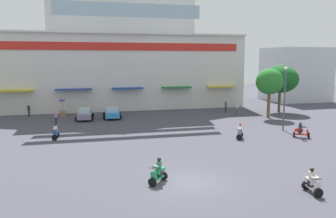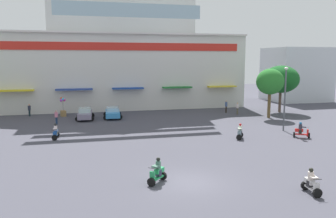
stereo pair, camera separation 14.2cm
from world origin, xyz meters
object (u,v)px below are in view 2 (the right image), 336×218
Objects in this scene: scooter_rider_6 at (56,133)px; pedestrian_4 at (237,108)px; parked_car_1 at (113,113)px; scooter_rider_3 at (157,173)px; scooter_rider_5 at (311,183)px; plaza_tree_3 at (281,79)px; scooter_rider_0 at (240,132)px; scooter_rider_2 at (301,131)px; pedestrian_0 at (29,109)px; plaza_tree_1 at (270,82)px; pedestrian_3 at (56,116)px; streetlamp_near at (285,94)px; balloon_vendor_cart at (63,109)px; parked_car_0 at (85,114)px; pedestrian_1 at (226,106)px.

scooter_rider_6 is 24.71m from pedestrian_4.
parked_car_1 is 12.08m from scooter_rider_6.
scooter_rider_5 is at bearing -24.70° from scooter_rider_3.
plaza_tree_3 is 19.20m from scooter_rider_0.
pedestrian_4 is at bearing -176.74° from plaza_tree_3.
plaza_tree_3 is at bearing 65.31° from scooter_rider_2.
plaza_tree_1 is at bearing -15.95° from pedestrian_0.
plaza_tree_1 is 3.82× the size of pedestrian_3.
scooter_rider_3 is (-15.90, -8.65, 0.03)m from scooter_rider_2.
streetlamp_near reaches higher than scooter_rider_5.
plaza_tree_1 reaches higher than pedestrian_3.
streetlamp_near is at bearing -30.73° from pedestrian_0.
scooter_rider_0 and scooter_rider_5 have the same top height.
scooter_rider_2 is 33.36m from pedestrian_0.
scooter_rider_3 is 0.62× the size of balloon_vendor_cart.
scooter_rider_6 is 0.60× the size of balloon_vendor_cart.
scooter_rider_2 reaches higher than parked_car_0.
scooter_rider_5 is at bearing -49.68° from scooter_rider_6.
scooter_rider_5 is at bearing -72.78° from parked_car_1.
streetlamp_near is (8.13, 15.64, 3.29)m from scooter_rider_5.
plaza_tree_3 reaches higher than plaza_tree_1.
pedestrian_0 is at bearing 111.59° from scooter_rider_3.
plaza_tree_3 is 31.35m from scooter_rider_6.
pedestrian_4 reaches higher than scooter_rider_6.
balloon_vendor_cart is (-2.77, 3.20, 0.24)m from parked_car_0.
plaza_tree_1 reaches higher than scooter_rider_6.
balloon_vendor_cart is (-16.85, 17.47, 0.37)m from scooter_rider_0.
pedestrian_0 is 7.83m from pedestrian_3.
pedestrian_3 reaches higher than parked_car_1.
pedestrian_3 is at bearing -141.71° from parked_car_0.
scooter_rider_3 reaches higher than scooter_rider_2.
scooter_rider_3 reaches higher than parked_car_0.
pedestrian_1 is at bearing 75.78° from scooter_rider_5.
scooter_rider_6 is (-25.62, -5.83, -4.00)m from plaza_tree_1.
parked_car_1 is 2.86× the size of scooter_rider_2.
scooter_rider_3 reaches higher than scooter_rider_5.
pedestrian_1 is 2.01m from pedestrian_4.
scooter_rider_5 is 0.89× the size of pedestrian_3.
scooter_rider_6 is at bearing 175.50° from streetlamp_near.
pedestrian_3 is at bearing 93.41° from scooter_rider_6.
scooter_rider_3 is at bearing -124.83° from pedestrian_4.
pedestrian_3 is at bearing -175.79° from pedestrian_4.
parked_car_1 is 3.01× the size of scooter_rider_5.
streetlamp_near is (6.09, 2.35, 3.28)m from scooter_rider_0.
balloon_vendor_cart is (4.31, -1.07, 0.06)m from pedestrian_0.
scooter_rider_0 is 0.89× the size of pedestrian_4.
scooter_rider_5 is 0.89× the size of pedestrian_0.
plaza_tree_3 is 23.71m from parked_car_1.
scooter_rider_5 is 0.95× the size of scooter_rider_6.
scooter_rider_2 reaches higher than scooter_rider_6.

